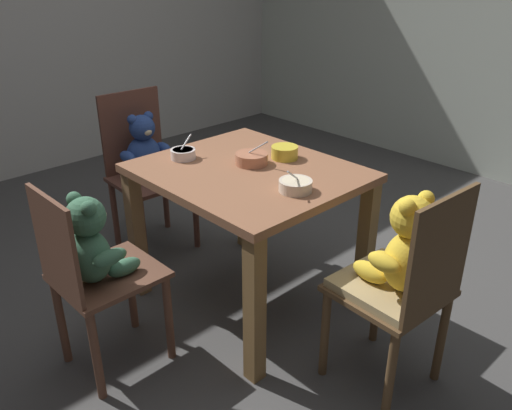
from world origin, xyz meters
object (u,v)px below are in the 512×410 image
(porridge_bowl_yellow_far_center, at_px, (285,152))
(porridge_bowl_terracotta_center, at_px, (252,158))
(dining_table, at_px, (248,193))
(porridge_bowl_cream_near_right, at_px, (295,185))
(teddy_chair_near_right, at_px, (402,267))
(teddy_chair_near_front, at_px, (93,257))
(teddy_chair_near_left, at_px, (145,159))
(porridge_bowl_white_near_left, at_px, (183,154))

(porridge_bowl_yellow_far_center, distance_m, porridge_bowl_terracotta_center, 0.18)
(dining_table, relative_size, porridge_bowl_terracotta_center, 5.91)
(porridge_bowl_cream_near_right, bearing_deg, teddy_chair_near_right, 4.70)
(dining_table, relative_size, teddy_chair_near_front, 1.13)
(teddy_chair_near_right, distance_m, porridge_bowl_yellow_far_center, 0.88)
(teddy_chair_near_left, bearing_deg, porridge_bowl_white_near_left, -8.60)
(dining_table, xyz_separation_m, teddy_chair_near_right, (0.85, 0.02, -0.04))
(dining_table, distance_m, porridge_bowl_terracotta_center, 0.17)
(teddy_chair_near_front, distance_m, porridge_bowl_yellow_far_center, 1.04)
(porridge_bowl_yellow_far_center, bearing_deg, porridge_bowl_white_near_left, -132.89)
(porridge_bowl_white_near_left, distance_m, porridge_bowl_terracotta_center, 0.35)
(porridge_bowl_cream_near_right, relative_size, porridge_bowl_white_near_left, 1.16)
(dining_table, relative_size, porridge_bowl_white_near_left, 7.49)
(porridge_bowl_white_near_left, bearing_deg, dining_table, 23.42)
(dining_table, distance_m, teddy_chair_near_right, 0.85)
(teddy_chair_near_left, height_order, teddy_chair_near_right, teddy_chair_near_left)
(teddy_chair_near_right, xyz_separation_m, porridge_bowl_yellow_far_center, (-0.83, 0.21, 0.19))
(dining_table, distance_m, porridge_bowl_white_near_left, 0.38)
(teddy_chair_near_front, distance_m, porridge_bowl_cream_near_right, 0.88)
(porridge_bowl_cream_near_right, bearing_deg, porridge_bowl_white_near_left, -170.18)
(porridge_bowl_cream_near_right, height_order, porridge_bowl_terracotta_center, porridge_bowl_terracotta_center)
(porridge_bowl_yellow_far_center, height_order, porridge_bowl_terracotta_center, porridge_bowl_terracotta_center)
(teddy_chair_near_right, height_order, porridge_bowl_cream_near_right, teddy_chair_near_right)
(porridge_bowl_white_near_left, xyz_separation_m, porridge_bowl_terracotta_center, (0.29, 0.19, 0.00))
(teddy_chair_near_right, relative_size, porridge_bowl_cream_near_right, 6.05)
(porridge_bowl_yellow_far_center, bearing_deg, porridge_bowl_terracotta_center, -107.70)
(teddy_chair_near_front, bearing_deg, teddy_chair_near_right, -48.85)
(teddy_chair_near_left, bearing_deg, dining_table, 4.82)
(porridge_bowl_white_near_left, bearing_deg, porridge_bowl_cream_near_right, 9.82)
(porridge_bowl_cream_near_right, distance_m, porridge_bowl_yellow_far_center, 0.40)
(porridge_bowl_terracotta_center, bearing_deg, teddy_chair_near_left, -173.86)
(teddy_chair_near_right, xyz_separation_m, porridge_bowl_cream_near_right, (-0.52, -0.04, 0.19))
(teddy_chair_near_right, distance_m, teddy_chair_near_front, 1.21)
(dining_table, height_order, porridge_bowl_yellow_far_center, porridge_bowl_yellow_far_center)
(porridge_bowl_white_near_left, bearing_deg, teddy_chair_near_left, 168.78)
(dining_table, relative_size, teddy_chair_near_right, 1.07)
(porridge_bowl_cream_near_right, distance_m, porridge_bowl_terracotta_center, 0.37)
(porridge_bowl_terracotta_center, bearing_deg, porridge_bowl_yellow_far_center, 72.30)
(teddy_chair_near_left, distance_m, teddy_chair_near_right, 1.70)
(teddy_chair_near_left, relative_size, porridge_bowl_terracotta_center, 5.64)
(porridge_bowl_cream_near_right, height_order, porridge_bowl_yellow_far_center, porridge_bowl_cream_near_right)
(teddy_chair_near_left, bearing_deg, porridge_bowl_cream_near_right, 2.90)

